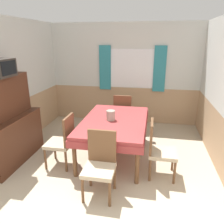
{
  "coord_description": "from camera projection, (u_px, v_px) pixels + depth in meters",
  "views": [
    {
      "loc": [
        0.78,
        -1.59,
        2.17
      ],
      "look_at": [
        0.05,
        2.22,
        0.88
      ],
      "focal_mm": 35.0,
      "sensor_mm": 36.0,
      "label": 1
    }
  ],
  "objects": [
    {
      "name": "dining_table",
      "position": [
        115.0,
        125.0,
        4.15
      ],
      "size": [
        1.21,
        1.87,
        0.73
      ],
      "color": "#9E3838",
      "rests_on": "ground_plane"
    },
    {
      "name": "chair_head_near",
      "position": [
        100.0,
        163.0,
        3.12
      ],
      "size": [
        0.44,
        0.44,
        0.95
      ],
      "rotation": [
        0.0,
        0.0,
        3.14
      ],
      "color": "brown",
      "rests_on": "ground_plane"
    },
    {
      "name": "tv",
      "position": [
        1.0,
        68.0,
        3.54
      ],
      "size": [
        0.29,
        0.45,
        0.29
      ],
      "color": "#2D2823",
      "rests_on": "sideboard"
    },
    {
      "name": "wall_left",
      "position": [
        7.0,
        88.0,
        4.18
      ],
      "size": [
        0.05,
        4.55,
        2.6
      ],
      "color": "silver",
      "rests_on": "ground_plane"
    },
    {
      "name": "chair_right_near",
      "position": [
        158.0,
        148.0,
        3.53
      ],
      "size": [
        0.44,
        0.44,
        0.95
      ],
      "rotation": [
        0.0,
        0.0,
        4.71
      ],
      "color": "brown",
      "rests_on": "ground_plane"
    },
    {
      "name": "chair_left_near",
      "position": [
        63.0,
        140.0,
        3.83
      ],
      "size": [
        0.44,
        0.44,
        0.95
      ],
      "rotation": [
        0.0,
        0.0,
        1.57
      ],
      "color": "brown",
      "rests_on": "ground_plane"
    },
    {
      "name": "sideboard",
      "position": [
        10.0,
        128.0,
        3.93
      ],
      "size": [
        0.46,
        1.4,
        1.59
      ],
      "color": "#4C2819",
      "rests_on": "ground_plane"
    },
    {
      "name": "vase",
      "position": [
        111.0,
        115.0,
        4.08
      ],
      "size": [
        0.16,
        0.16,
        0.18
      ],
      "color": "#A39989",
      "rests_on": "dining_table"
    },
    {
      "name": "chair_head_window",
      "position": [
        123.0,
        112.0,
        5.27
      ],
      "size": [
        0.44,
        0.44,
        0.95
      ],
      "color": "brown",
      "rests_on": "ground_plane"
    },
    {
      "name": "wall_back",
      "position": [
        124.0,
        74.0,
        5.78
      ],
      "size": [
        4.29,
        0.1,
        2.6
      ],
      "color": "silver",
      "rests_on": "ground_plane"
    }
  ]
}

